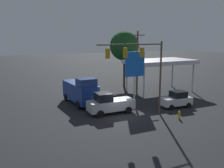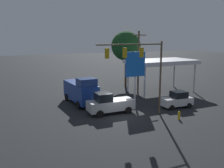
{
  "view_description": "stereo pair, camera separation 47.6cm",
  "coord_description": "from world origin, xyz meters",
  "px_view_note": "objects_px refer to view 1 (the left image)",
  "views": [
    {
      "loc": [
        12.15,
        22.93,
        8.44
      ],
      "look_at": [
        0.0,
        -2.0,
        3.18
      ],
      "focal_mm": 40.0,
      "sensor_mm": 36.0,
      "label": 1
    },
    {
      "loc": [
        11.72,
        23.14,
        8.44
      ],
      "look_at": [
        0.0,
        -2.0,
        3.18
      ],
      "focal_mm": 40.0,
      "sensor_mm": 36.0,
      "label": 2
    }
  ],
  "objects_px": {
    "pickup_parked": "(110,104)",
    "fire_hydrant": "(179,115)",
    "traffic_signal_assembly": "(140,61)",
    "delivery_truck": "(80,91)",
    "hatchback_crossing": "(177,99)",
    "utility_pole": "(137,61)",
    "price_sign": "(135,66)",
    "street_tree": "(124,46)"
  },
  "relations": [
    {
      "from": "hatchback_crossing",
      "to": "fire_hydrant",
      "type": "bearing_deg",
      "value": 57.02
    },
    {
      "from": "delivery_truck",
      "to": "hatchback_crossing",
      "type": "bearing_deg",
      "value": 54.11
    },
    {
      "from": "traffic_signal_assembly",
      "to": "delivery_truck",
      "type": "distance_m",
      "value": 9.51
    },
    {
      "from": "delivery_truck",
      "to": "traffic_signal_assembly",
      "type": "bearing_deg",
      "value": 24.72
    },
    {
      "from": "hatchback_crossing",
      "to": "delivery_truck",
      "type": "bearing_deg",
      "value": -29.0
    },
    {
      "from": "street_tree",
      "to": "traffic_signal_assembly",
      "type": "bearing_deg",
      "value": 66.69
    },
    {
      "from": "traffic_signal_assembly",
      "to": "pickup_parked",
      "type": "xyz_separation_m",
      "value": [
        2.38,
        -2.34,
        -4.83
      ]
    },
    {
      "from": "pickup_parked",
      "to": "fire_hydrant",
      "type": "height_order",
      "value": "pickup_parked"
    },
    {
      "from": "street_tree",
      "to": "fire_hydrant",
      "type": "distance_m",
      "value": 19.55
    },
    {
      "from": "price_sign",
      "to": "hatchback_crossing",
      "type": "height_order",
      "value": "price_sign"
    },
    {
      "from": "price_sign",
      "to": "delivery_truck",
      "type": "bearing_deg",
      "value": -23.87
    },
    {
      "from": "hatchback_crossing",
      "to": "delivery_truck",
      "type": "distance_m",
      "value": 11.95
    },
    {
      "from": "traffic_signal_assembly",
      "to": "delivery_truck",
      "type": "height_order",
      "value": "traffic_signal_assembly"
    },
    {
      "from": "pickup_parked",
      "to": "hatchback_crossing",
      "type": "distance_m",
      "value": 8.53
    },
    {
      "from": "traffic_signal_assembly",
      "to": "fire_hydrant",
      "type": "bearing_deg",
      "value": 141.32
    },
    {
      "from": "utility_pole",
      "to": "pickup_parked",
      "type": "relative_size",
      "value": 1.77
    },
    {
      "from": "utility_pole",
      "to": "pickup_parked",
      "type": "bearing_deg",
      "value": 42.12
    },
    {
      "from": "traffic_signal_assembly",
      "to": "price_sign",
      "type": "height_order",
      "value": "traffic_signal_assembly"
    },
    {
      "from": "traffic_signal_assembly",
      "to": "utility_pole",
      "type": "relative_size",
      "value": 0.86
    },
    {
      "from": "traffic_signal_assembly",
      "to": "price_sign",
      "type": "bearing_deg",
      "value": -115.63
    },
    {
      "from": "utility_pole",
      "to": "traffic_signal_assembly",
      "type": "bearing_deg",
      "value": 59.6
    },
    {
      "from": "price_sign",
      "to": "pickup_parked",
      "type": "bearing_deg",
      "value": 27.35
    },
    {
      "from": "hatchback_crossing",
      "to": "delivery_truck",
      "type": "height_order",
      "value": "delivery_truck"
    },
    {
      "from": "hatchback_crossing",
      "to": "pickup_parked",
      "type": "bearing_deg",
      "value": -4.81
    },
    {
      "from": "street_tree",
      "to": "pickup_parked",
      "type": "bearing_deg",
      "value": 55.48
    },
    {
      "from": "delivery_truck",
      "to": "fire_hydrant",
      "type": "xyz_separation_m",
      "value": [
        -7.28,
        10.15,
        -1.26
      ]
    },
    {
      "from": "utility_pole",
      "to": "street_tree",
      "type": "distance_m",
      "value": 6.36
    },
    {
      "from": "traffic_signal_assembly",
      "to": "hatchback_crossing",
      "type": "distance_m",
      "value": 7.92
    },
    {
      "from": "utility_pole",
      "to": "fire_hydrant",
      "type": "distance_m",
      "value": 13.19
    },
    {
      "from": "utility_pole",
      "to": "delivery_truck",
      "type": "relative_size",
      "value": 1.34
    },
    {
      "from": "pickup_parked",
      "to": "fire_hydrant",
      "type": "bearing_deg",
      "value": 139.82
    },
    {
      "from": "utility_pole",
      "to": "delivery_truck",
      "type": "distance_m",
      "value": 10.33
    },
    {
      "from": "traffic_signal_assembly",
      "to": "fire_hydrant",
      "type": "height_order",
      "value": "traffic_signal_assembly"
    },
    {
      "from": "traffic_signal_assembly",
      "to": "pickup_parked",
      "type": "relative_size",
      "value": 1.52
    },
    {
      "from": "traffic_signal_assembly",
      "to": "fire_hydrant",
      "type": "xyz_separation_m",
      "value": [
        -3.29,
        2.63,
        -5.5
      ]
    },
    {
      "from": "traffic_signal_assembly",
      "to": "hatchback_crossing",
      "type": "height_order",
      "value": "traffic_signal_assembly"
    },
    {
      "from": "traffic_signal_assembly",
      "to": "utility_pole",
      "type": "xyz_separation_m",
      "value": [
        -5.61,
        -9.55,
        -1.02
      ]
    },
    {
      "from": "utility_pole",
      "to": "pickup_parked",
      "type": "height_order",
      "value": "utility_pole"
    },
    {
      "from": "pickup_parked",
      "to": "delivery_truck",
      "type": "distance_m",
      "value": 5.46
    },
    {
      "from": "utility_pole",
      "to": "hatchback_crossing",
      "type": "bearing_deg",
      "value": 93.03
    },
    {
      "from": "street_tree",
      "to": "utility_pole",
      "type": "bearing_deg",
      "value": 79.78
    },
    {
      "from": "hatchback_crossing",
      "to": "street_tree",
      "type": "xyz_separation_m",
      "value": [
        -0.62,
        -14.42,
        5.95
      ]
    }
  ]
}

